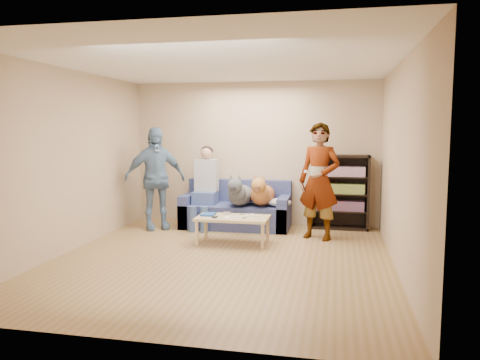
% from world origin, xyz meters
% --- Properties ---
extents(ground, '(5.00, 5.00, 0.00)m').
position_xyz_m(ground, '(0.00, 0.00, 0.00)').
color(ground, olive).
rests_on(ground, ground).
extents(ceiling, '(5.00, 5.00, 0.00)m').
position_xyz_m(ceiling, '(0.00, 0.00, 2.60)').
color(ceiling, white).
rests_on(ceiling, ground).
extents(wall_back, '(4.50, 0.00, 4.50)m').
position_xyz_m(wall_back, '(0.00, 2.50, 1.30)').
color(wall_back, tan).
rests_on(wall_back, ground).
extents(wall_front, '(4.50, 0.00, 4.50)m').
position_xyz_m(wall_front, '(0.00, -2.50, 1.30)').
color(wall_front, tan).
rests_on(wall_front, ground).
extents(wall_left, '(0.00, 5.00, 5.00)m').
position_xyz_m(wall_left, '(-2.25, 0.00, 1.30)').
color(wall_left, tan).
rests_on(wall_left, ground).
extents(wall_right, '(0.00, 5.00, 5.00)m').
position_xyz_m(wall_right, '(2.25, 0.00, 1.30)').
color(wall_right, tan).
rests_on(wall_right, ground).
extents(blanket, '(0.41, 0.34, 0.14)m').
position_xyz_m(blanket, '(0.55, 1.91, 0.50)').
color(blanket, '#B9BABF').
rests_on(blanket, sofa).
extents(person_standing_right, '(0.79, 0.66, 1.85)m').
position_xyz_m(person_standing_right, '(1.22, 1.47, 0.93)').
color(person_standing_right, gray).
rests_on(person_standing_right, ground).
extents(person_standing_left, '(1.11, 0.93, 1.78)m').
position_xyz_m(person_standing_left, '(-1.61, 1.65, 0.89)').
color(person_standing_left, '#6D8BAF').
rests_on(person_standing_left, ground).
extents(held_controller, '(0.05, 0.13, 0.03)m').
position_xyz_m(held_controller, '(1.02, 1.27, 1.10)').
color(held_controller, white).
rests_on(held_controller, person_standing_right).
extents(notebook_blue, '(0.20, 0.26, 0.03)m').
position_xyz_m(notebook_blue, '(-0.45, 0.93, 0.43)').
color(notebook_blue, '#1A4290').
rests_on(notebook_blue, coffee_table).
extents(papers, '(0.26, 0.20, 0.02)m').
position_xyz_m(papers, '(0.00, 0.78, 0.43)').
color(papers, white).
rests_on(papers, coffee_table).
extents(magazine, '(0.22, 0.17, 0.01)m').
position_xyz_m(magazine, '(0.03, 0.80, 0.44)').
color(magazine, '#A9A487').
rests_on(magazine, coffee_table).
extents(camera_silver, '(0.11, 0.06, 0.05)m').
position_xyz_m(camera_silver, '(-0.17, 1.00, 0.45)').
color(camera_silver, '#ACACB0').
rests_on(camera_silver, coffee_table).
extents(controller_a, '(0.04, 0.13, 0.03)m').
position_xyz_m(controller_a, '(0.23, 0.98, 0.43)').
color(controller_a, silver).
rests_on(controller_a, coffee_table).
extents(controller_b, '(0.09, 0.06, 0.03)m').
position_xyz_m(controller_b, '(0.31, 0.90, 0.43)').
color(controller_b, silver).
rests_on(controller_b, coffee_table).
extents(headphone_cup_a, '(0.07, 0.07, 0.02)m').
position_xyz_m(headphone_cup_a, '(0.15, 0.86, 0.43)').
color(headphone_cup_a, silver).
rests_on(headphone_cup_a, coffee_table).
extents(headphone_cup_b, '(0.07, 0.07, 0.02)m').
position_xyz_m(headphone_cup_b, '(0.15, 0.94, 0.43)').
color(headphone_cup_b, white).
rests_on(headphone_cup_b, coffee_table).
extents(pen_orange, '(0.13, 0.06, 0.01)m').
position_xyz_m(pen_orange, '(-0.07, 0.72, 0.42)').
color(pen_orange, '#CC5D1C').
rests_on(pen_orange, coffee_table).
extents(pen_black, '(0.13, 0.08, 0.01)m').
position_xyz_m(pen_black, '(0.07, 1.06, 0.42)').
color(pen_black, black).
rests_on(pen_black, coffee_table).
extents(wallet, '(0.07, 0.12, 0.02)m').
position_xyz_m(wallet, '(-0.30, 0.76, 0.43)').
color(wallet, black).
rests_on(wallet, coffee_table).
extents(sofa, '(1.90, 0.85, 0.82)m').
position_xyz_m(sofa, '(-0.25, 2.10, 0.28)').
color(sofa, '#515B93').
rests_on(sofa, ground).
extents(person_seated, '(0.40, 0.73, 1.47)m').
position_xyz_m(person_seated, '(-0.79, 1.97, 0.77)').
color(person_seated, '#434E94').
rests_on(person_seated, sofa).
extents(dog_gray, '(0.41, 1.25, 0.59)m').
position_xyz_m(dog_gray, '(-0.14, 1.85, 0.63)').
color(dog_gray, '#53565E').
rests_on(dog_gray, sofa).
extents(dog_tan, '(0.41, 1.16, 0.59)m').
position_xyz_m(dog_tan, '(0.23, 1.95, 0.63)').
color(dog_tan, '#AD5F35').
rests_on(dog_tan, sofa).
extents(coffee_table, '(1.10, 0.60, 0.42)m').
position_xyz_m(coffee_table, '(-0.05, 0.88, 0.37)').
color(coffee_table, tan).
rests_on(coffee_table, ground).
extents(bookshelf, '(1.00, 0.34, 1.30)m').
position_xyz_m(bookshelf, '(1.55, 2.33, 0.68)').
color(bookshelf, black).
rests_on(bookshelf, ground).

